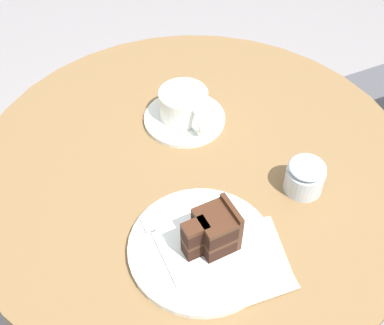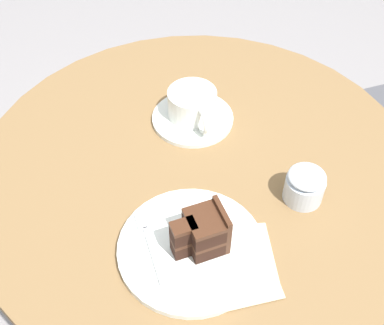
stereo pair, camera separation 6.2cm
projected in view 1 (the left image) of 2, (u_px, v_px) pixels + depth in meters
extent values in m
cube|color=gray|center=(194.00, 321.00, 1.44)|extent=(4.40, 4.40, 0.01)
cylinder|color=brown|center=(195.00, 165.00, 0.93)|extent=(0.85, 0.85, 0.03)
cylinder|color=silver|center=(194.00, 259.00, 1.19)|extent=(0.07, 0.07, 0.66)
cylinder|color=silver|center=(194.00, 319.00, 1.43)|extent=(0.38, 0.38, 0.02)
cylinder|color=silver|center=(185.00, 118.00, 0.99)|extent=(0.17, 0.17, 0.01)
cylinder|color=silver|center=(183.00, 104.00, 0.97)|extent=(0.10, 0.10, 0.06)
cylinder|color=beige|center=(183.00, 93.00, 0.95)|extent=(0.09, 0.09, 0.00)
torus|color=silver|center=(196.00, 121.00, 0.93)|extent=(0.05, 0.01, 0.05)
cube|color=silver|center=(191.00, 105.00, 1.01)|extent=(0.06, 0.06, 0.00)
ellipsoid|color=silver|center=(213.00, 110.00, 0.99)|extent=(0.02, 0.02, 0.00)
cylinder|color=silver|center=(201.00, 248.00, 0.78)|extent=(0.24, 0.24, 0.01)
cube|color=black|center=(216.00, 237.00, 0.77)|extent=(0.06, 0.06, 0.03)
cube|color=black|center=(195.00, 246.00, 0.75)|extent=(0.03, 0.04, 0.03)
cube|color=#422314|center=(216.00, 231.00, 0.75)|extent=(0.06, 0.06, 0.01)
cube|color=#422314|center=(195.00, 240.00, 0.74)|extent=(0.03, 0.04, 0.01)
cube|color=black|center=(216.00, 225.00, 0.74)|extent=(0.06, 0.06, 0.03)
cube|color=black|center=(195.00, 234.00, 0.73)|extent=(0.03, 0.04, 0.03)
cube|color=#422314|center=(217.00, 218.00, 0.73)|extent=(0.06, 0.06, 0.01)
cube|color=#422314|center=(196.00, 227.00, 0.72)|extent=(0.03, 0.04, 0.01)
cube|color=#422314|center=(231.00, 222.00, 0.75)|extent=(0.06, 0.01, 0.08)
cube|color=silver|center=(166.00, 258.00, 0.75)|extent=(0.11, 0.01, 0.00)
cube|color=silver|center=(150.00, 224.00, 0.80)|extent=(0.04, 0.02, 0.00)
cube|color=beige|center=(243.00, 257.00, 0.77)|extent=(0.17, 0.17, 0.00)
cube|color=beige|center=(246.00, 266.00, 0.76)|extent=(0.14, 0.14, 0.00)
cylinder|color=#4C4C51|center=(384.00, 115.00, 1.75)|extent=(0.02, 0.02, 0.42)
cylinder|color=#4C4C51|center=(310.00, 142.00, 1.66)|extent=(0.02, 0.02, 0.42)
cylinder|color=#4C4C51|center=(372.00, 210.00, 1.46)|extent=(0.02, 0.02, 0.42)
cylinder|color=silver|center=(304.00, 180.00, 0.85)|extent=(0.07, 0.07, 0.05)
ellipsoid|color=silver|center=(307.00, 167.00, 0.83)|extent=(0.07, 0.07, 0.02)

